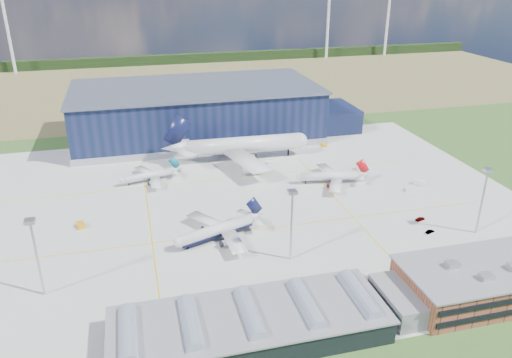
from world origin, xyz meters
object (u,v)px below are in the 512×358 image
at_px(hangar, 202,113).
at_px(car_b, 430,232).
at_px(airliner_red, 329,172).
at_px(light_mast_center, 292,214).
at_px(gse_cart_b, 270,163).
at_px(airliner_widebody, 244,137).
at_px(airliner_navy, 216,224).
at_px(gse_van_b, 420,183).
at_px(ops_building, 486,280).
at_px(light_mast_west, 35,245).
at_px(light_mast_east, 484,190).
at_px(gse_tug_a, 81,225).
at_px(gse_cart_a, 407,190).
at_px(car_a, 420,219).
at_px(airliner_regional, 148,172).
at_px(gse_tug_c, 324,145).

height_order(hangar, car_b, hangar).
bearing_deg(airliner_red, light_mast_center, 67.48).
bearing_deg(gse_cart_b, airliner_widebody, 67.80).
distance_m(hangar, airliner_navy, 108.50).
bearing_deg(gse_cart_b, hangar, 44.51).
bearing_deg(gse_van_b, ops_building, -146.05).
bearing_deg(light_mast_west, gse_van_b, 15.85).
bearing_deg(airliner_navy, light_mast_east, 148.40).
distance_m(light_mast_west, gse_tug_a, 40.13).
bearing_deg(hangar, ops_building, -71.37).
height_order(gse_cart_a, car_a, car_a).
bearing_deg(gse_tug_a, car_b, -32.69).
bearing_deg(airliner_navy, light_mast_center, 118.52).
distance_m(gse_cart_a, car_b, 33.16).
xyz_separation_m(airliner_regional, car_b, (88.20, -66.46, -3.76)).
height_order(hangar, airliner_regional, hangar).
distance_m(airliner_widebody, car_b, 93.34).
relative_size(light_mast_center, gse_cart_a, 8.33).
distance_m(light_mast_center, gse_van_b, 79.38).
relative_size(airliner_widebody, car_a, 17.30).
bearing_deg(car_b, hangar, 7.52).
relative_size(light_mast_east, car_a, 5.94).
bearing_deg(gse_cart_a, gse_van_b, 39.18).
bearing_deg(airliner_regional, gse_cart_a, 146.15).
xyz_separation_m(light_mast_east, airliner_widebody, (-59.41, 85.00, -4.51)).
relative_size(airliner_navy, gse_van_b, 7.64).
relative_size(gse_cart_a, gse_tug_c, 0.84).
height_order(gse_tug_a, gse_cart_b, gse_tug_a).
height_order(light_mast_center, gse_tug_c, light_mast_center).
relative_size(airliner_red, gse_cart_b, 10.31).
distance_m(airliner_navy, gse_tug_c, 100.40).
bearing_deg(gse_tug_a, hangar, 41.44).
relative_size(light_mast_center, light_mast_east, 1.00).
height_order(gse_cart_a, gse_tug_c, gse_tug_c).
height_order(light_mast_east, gse_van_b, light_mast_east).
bearing_deg(ops_building, hangar, 108.63).
xyz_separation_m(airliner_navy, gse_cart_a, (79.43, 17.99, -4.91)).
distance_m(light_mast_east, gse_van_b, 41.72).
xyz_separation_m(light_mast_west, gse_cart_b, (85.37, 76.26, -14.79)).
height_order(airliner_widebody, airliner_regional, airliner_widebody).
bearing_deg(gse_van_b, car_a, -158.74).
height_order(airliner_red, gse_van_b, airliner_red).
bearing_deg(airliner_regional, light_mast_east, 131.55).
bearing_deg(gse_tug_c, gse_cart_a, -78.85).
height_order(hangar, gse_van_b, hangar).
bearing_deg(gse_cart_b, airliner_red, -126.88).
relative_size(gse_tug_a, gse_cart_a, 1.41).
bearing_deg(hangar, light_mast_west, -116.71).
bearing_deg(car_a, airliner_red, 7.49).
bearing_deg(light_mast_east, airliner_regional, 145.86).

